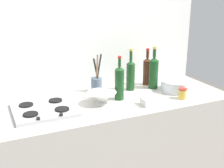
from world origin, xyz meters
name	(u,v)px	position (x,y,z in m)	size (l,w,h in m)	color
counter_block	(112,152)	(0.00, 0.00, 0.45)	(1.80, 0.70, 0.90)	beige
backsplash_panel	(93,64)	(0.00, 0.38, 1.08)	(1.90, 0.06, 2.17)	white
stovetop_hob	(44,109)	(-0.51, -0.01, 0.91)	(0.41, 0.39, 0.04)	#B2B2B7
plate_stack	(177,85)	(0.56, -0.04, 0.95)	(0.26, 0.26, 0.09)	white
wine_bottle_leftmost	(131,75)	(0.23, 0.14, 1.03)	(0.07, 0.07, 0.34)	#19471E
wine_bottle_mid_left	(119,82)	(0.05, -0.02, 1.03)	(0.07, 0.07, 0.33)	#19471E
wine_bottle_mid_right	(154,72)	(0.42, 0.10, 1.04)	(0.08, 0.08, 0.35)	#19471E
wine_bottle_rightmost	(147,71)	(0.42, 0.20, 1.02)	(0.07, 0.07, 0.32)	#472314
mixing_bowl	(102,97)	(-0.10, -0.05, 0.95)	(0.21, 0.21, 0.09)	white
butter_dish	(153,101)	(0.22, -0.21, 0.93)	(0.16, 0.10, 0.05)	white
utensil_crock	(97,83)	(-0.04, 0.21, 0.97)	(0.09, 0.09, 0.31)	slate
condiment_jar_front	(182,93)	(0.49, -0.21, 0.94)	(0.06, 0.06, 0.08)	gold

